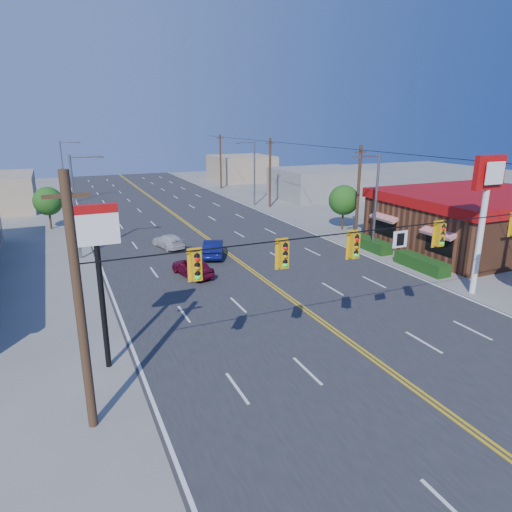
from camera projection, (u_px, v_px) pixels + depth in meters
name	position (u px, v px, depth m)	size (l,w,h in m)	color
ground	(369.00, 357.00, 20.90)	(160.00, 160.00, 0.00)	gray
road	(221.00, 249.00, 38.41)	(20.00, 120.00, 0.06)	#2D2D30
signal_span	(374.00, 255.00, 19.46)	(24.32, 0.34, 9.00)	#47301E
kfc	(475.00, 220.00, 38.47)	(16.30, 12.40, 4.70)	brown
kfc_pylon	(486.00, 197.00, 26.96)	(2.20, 0.36, 8.50)	white
pizza_hut_sign	(97.00, 253.00, 18.65)	(1.90, 0.30, 6.85)	black
streetlight_se	(374.00, 198.00, 36.08)	(2.55, 0.25, 8.00)	gray
streetlight_ne	(253.00, 170.00, 57.10)	(2.55, 0.25, 8.00)	gray
streetlight_sw	(77.00, 201.00, 34.69)	(2.55, 0.25, 8.00)	gray
streetlight_nw	(65.00, 169.00, 57.47)	(2.55, 0.25, 8.00)	gray
utility_pole_near	(358.00, 194.00, 40.22)	(0.28, 0.28, 8.40)	#47301E
utility_pole_mid	(270.00, 173.00, 55.99)	(0.28, 0.28, 8.40)	#47301E
utility_pole_far	(221.00, 162.00, 71.75)	(0.28, 0.28, 8.40)	#47301E
tree_kfc_rear	(344.00, 200.00, 44.59)	(2.94, 2.94, 4.41)	#47301E
tree_west	(48.00, 201.00, 44.83)	(2.80, 2.80, 4.20)	#47301E
bld_east_mid	(320.00, 183.00, 63.93)	(12.00, 10.00, 4.00)	gray
bld_east_far	(241.00, 168.00, 81.98)	(10.00, 10.00, 4.40)	tan
car_magenta	(193.00, 268.00, 31.49)	(1.55, 3.86, 1.31)	maroon
car_blue	(213.00, 249.00, 35.99)	(1.46, 4.20, 1.38)	#0D114C
car_white	(168.00, 242.00, 38.56)	(1.59, 3.91, 1.13)	silver
car_silver	(95.00, 226.00, 44.51)	(1.76, 3.82, 1.06)	silver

